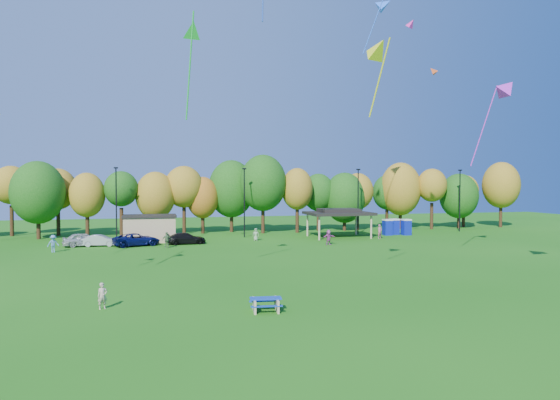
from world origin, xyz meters
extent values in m
plane|color=#19600F|center=(0.00, 0.00, 0.00)|extent=(160.00, 160.00, 0.00)
cylinder|color=black|center=(-28.03, 48.93, 2.06)|extent=(0.50, 0.50, 4.12)
ellipsoid|color=olive|center=(-28.03, 48.93, 6.86)|extent=(4.78, 4.78, 5.18)
cylinder|color=black|center=(-23.75, 44.20, 1.78)|extent=(0.50, 0.50, 3.56)
ellipsoid|color=#144C0F|center=(-23.75, 44.20, 5.94)|extent=(6.62, 6.62, 8.00)
cylinder|color=black|center=(-22.13, 48.25, 1.90)|extent=(0.50, 0.50, 3.79)
ellipsoid|color=olive|center=(-22.13, 48.25, 6.32)|extent=(4.94, 4.94, 5.58)
cylinder|color=black|center=(-18.02, 45.01, 1.67)|extent=(0.50, 0.50, 3.34)
ellipsoid|color=olive|center=(-18.02, 45.01, 5.56)|extent=(4.61, 4.61, 5.88)
cylinder|color=black|center=(-13.72, 44.85, 1.91)|extent=(0.50, 0.50, 3.82)
ellipsoid|color=#144C0F|center=(-13.72, 44.85, 6.36)|extent=(4.43, 4.43, 4.73)
cylinder|color=black|center=(-9.30, 45.50, 1.63)|extent=(0.50, 0.50, 3.25)
ellipsoid|color=olive|center=(-9.30, 45.50, 5.42)|extent=(5.33, 5.33, 6.53)
cylinder|color=black|center=(-5.45, 46.07, 1.98)|extent=(0.50, 0.50, 3.96)
ellipsoid|color=olive|center=(-5.45, 46.07, 6.61)|extent=(5.31, 5.31, 5.82)
cylinder|color=black|center=(-2.85, 46.34, 1.52)|extent=(0.50, 0.50, 3.05)
ellipsoid|color=#995914|center=(-2.85, 46.34, 5.08)|extent=(4.54, 4.54, 5.87)
cylinder|color=black|center=(1.42, 47.53, 1.89)|extent=(0.50, 0.50, 3.77)
ellipsoid|color=#144C0F|center=(1.42, 47.53, 6.29)|extent=(6.69, 6.69, 8.35)
cylinder|color=black|center=(5.46, 44.54, 2.14)|extent=(0.50, 0.50, 4.28)
ellipsoid|color=#144C0F|center=(5.46, 44.54, 7.14)|extent=(6.64, 6.64, 8.01)
cylinder|color=black|center=(10.41, 44.21, 1.88)|extent=(0.50, 0.50, 3.76)
ellipsoid|color=olive|center=(10.41, 44.21, 6.27)|extent=(4.49, 4.49, 6.02)
cylinder|color=black|center=(14.29, 46.25, 1.72)|extent=(0.50, 0.50, 3.43)
ellipsoid|color=#144C0F|center=(14.29, 46.25, 5.72)|extent=(4.77, 4.77, 5.63)
cylinder|color=black|center=(18.11, 45.40, 1.48)|extent=(0.50, 0.50, 2.95)
ellipsoid|color=#144C0F|center=(18.11, 45.40, 4.92)|extent=(6.14, 6.14, 7.54)
cylinder|color=black|center=(20.39, 45.86, 1.76)|extent=(0.50, 0.50, 3.52)
ellipsoid|color=olive|center=(20.39, 45.86, 5.87)|extent=(4.78, 4.78, 5.53)
cylinder|color=black|center=(26.06, 47.51, 1.69)|extent=(0.50, 0.50, 3.39)
ellipsoid|color=#144C0F|center=(26.06, 47.51, 5.64)|extent=(4.54, 4.54, 5.46)
cylinder|color=black|center=(27.70, 46.23, 1.86)|extent=(0.50, 0.50, 3.72)
ellipsoid|color=olive|center=(27.70, 46.23, 6.20)|extent=(6.32, 6.32, 8.24)
cylinder|color=black|center=(31.99, 44.27, 2.03)|extent=(0.50, 0.50, 4.06)
ellipsoid|color=olive|center=(31.99, 44.27, 6.77)|extent=(4.50, 4.50, 5.13)
cylinder|color=black|center=(37.07, 44.81, 1.53)|extent=(0.50, 0.50, 3.05)
ellipsoid|color=#144C0F|center=(37.07, 44.81, 5.09)|extent=(5.97, 5.97, 7.05)
cylinder|color=black|center=(38.98, 46.35, 1.78)|extent=(0.50, 0.50, 3.55)
ellipsoid|color=olive|center=(38.98, 46.35, 5.92)|extent=(4.60, 4.60, 4.99)
cylinder|color=black|center=(44.51, 44.51, 2.03)|extent=(0.50, 0.50, 4.07)
ellipsoid|color=olive|center=(44.51, 44.51, 6.78)|extent=(5.83, 5.83, 7.42)
cylinder|color=black|center=(-14.00, 40.00, 4.50)|extent=(0.16, 0.16, 9.00)
cube|color=black|center=(-14.00, 40.00, 9.00)|extent=(0.50, 0.25, 0.18)
cylinder|color=black|center=(2.00, 40.00, 4.50)|extent=(0.16, 0.16, 9.00)
cube|color=black|center=(2.00, 40.00, 9.00)|extent=(0.50, 0.25, 0.18)
cylinder|color=black|center=(18.00, 40.00, 4.50)|extent=(0.16, 0.16, 9.00)
cube|color=black|center=(18.00, 40.00, 9.00)|extent=(0.50, 0.25, 0.18)
cylinder|color=black|center=(34.00, 40.00, 4.50)|extent=(0.16, 0.16, 9.00)
cube|color=black|center=(34.00, 40.00, 9.00)|extent=(0.50, 0.25, 0.18)
cube|color=tan|center=(-10.00, 38.00, 1.50)|extent=(6.00, 4.00, 3.00)
cube|color=black|center=(-10.00, 38.00, 3.12)|extent=(6.30, 4.30, 0.25)
cylinder|color=tan|center=(10.50, 34.50, 1.50)|extent=(0.24, 0.24, 3.00)
cylinder|color=tan|center=(17.50, 34.50, 1.50)|extent=(0.24, 0.24, 3.00)
cylinder|color=tan|center=(10.50, 39.50, 1.50)|extent=(0.24, 0.24, 3.00)
cylinder|color=tan|center=(17.50, 39.50, 1.50)|extent=(0.24, 0.24, 3.00)
cube|color=black|center=(14.00, 37.00, 3.15)|extent=(8.20, 6.20, 0.35)
cube|color=black|center=(14.00, 37.00, 3.55)|extent=(5.00, 3.50, 0.45)
cube|color=#0C1D9E|center=(21.40, 37.83, 1.00)|extent=(1.10, 1.10, 2.00)
cube|color=silver|center=(21.40, 37.83, 2.09)|extent=(1.15, 1.15, 0.18)
cube|color=#0C1D9E|center=(22.70, 38.38, 1.00)|extent=(1.10, 1.10, 2.00)
cube|color=silver|center=(22.70, 38.38, 2.09)|extent=(1.15, 1.15, 0.18)
cube|color=#0C1D9E|center=(24.00, 37.44, 1.00)|extent=(1.10, 1.10, 2.00)
cube|color=silver|center=(24.00, 37.44, 2.09)|extent=(1.15, 1.15, 0.18)
cube|color=tan|center=(-3.99, 2.57, 0.35)|extent=(0.27, 1.42, 0.70)
cube|color=tan|center=(-2.73, 2.43, 0.35)|extent=(0.27, 1.42, 0.70)
cube|color=#133CAC|center=(-3.36, 2.50, 0.73)|extent=(1.83, 0.92, 0.06)
cube|color=#133CAC|center=(-3.42, 1.90, 0.43)|extent=(1.77, 0.44, 0.05)
cube|color=#133CAC|center=(-3.29, 3.10, 0.43)|extent=(1.77, 0.44, 0.05)
imported|color=tan|center=(-12.24, 5.22, 0.75)|extent=(0.65, 0.54, 1.51)
imported|color=#B9B9B9|center=(-17.17, 35.16, 0.77)|extent=(4.82, 2.79, 1.54)
imported|color=#AEAEB3|center=(-15.38, 34.81, 0.65)|extent=(4.05, 1.78, 1.29)
imported|color=#0E1354|center=(-11.42, 34.09, 0.72)|extent=(5.70, 4.01, 1.44)
imported|color=black|center=(-5.88, 34.46, 0.66)|extent=(4.71, 2.24, 1.33)
imported|color=#AE4894|center=(10.04, 29.76, 0.88)|extent=(1.71, 0.93, 1.75)
imported|color=#4F7346|center=(-8.12, 31.42, 0.88)|extent=(1.08, 0.54, 1.77)
imported|color=#7DA570|center=(2.70, 35.86, 0.77)|extent=(0.86, 0.67, 1.55)
imported|color=#5082B0|center=(-19.55, 30.74, 0.90)|extent=(1.32, 1.06, 1.79)
imported|color=#B65578|center=(18.56, 34.21, 0.92)|extent=(0.78, 0.64, 1.84)
cone|color=#BA26CF|center=(22.74, 15.96, 16.06)|extent=(2.50, 1.88, 2.46)
cylinder|color=#BA26CF|center=(20.34, 16.01, 12.46)|extent=(2.83, 0.15, 7.55)
cone|color=yellow|center=(5.07, 6.22, 16.03)|extent=(2.22, 2.52, 2.10)
cylinder|color=yellow|center=(4.53, 4.82, 13.78)|extent=(0.75, 1.72, 4.73)
cone|color=green|center=(-6.70, 11.04, 17.89)|extent=(1.66, 2.05, 1.88)
cylinder|color=green|center=(-7.02, 8.97, 14.74)|extent=(0.47, 2.48, 6.61)
cylinder|color=#1C429D|center=(-0.58, 16.16, 22.09)|extent=(0.49, 1.44, 3.79)
cone|color=#BD4116|center=(21.38, 26.71, 19.88)|extent=(1.51, 1.45, 1.19)
cone|color=blue|center=(15.01, 25.90, 26.48)|extent=(2.52, 2.25, 2.12)
cylinder|color=blue|center=(13.34, 25.23, 23.78)|extent=(2.03, 0.89, 5.67)
cone|color=#FF2AA3|center=(15.63, 21.17, 23.06)|extent=(1.51, 1.56, 1.23)
camera|label=1|loc=(-9.25, -24.44, 7.18)|focal=32.00mm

